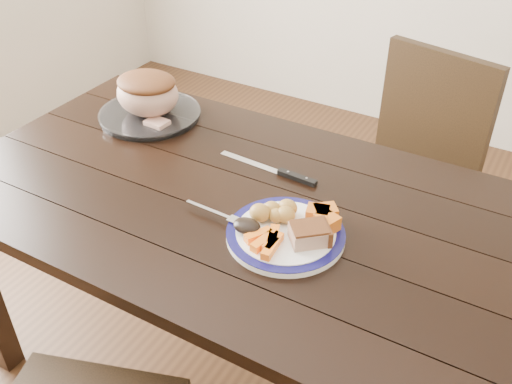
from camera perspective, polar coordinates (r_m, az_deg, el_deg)
The scene contains 15 objects.
ground at distance 2.07m, azimuth -1.71°, elevation -17.34°, with size 4.00×4.00×0.00m, color #472B16.
dining_table at distance 1.60m, azimuth -2.12°, elevation -2.97°, with size 1.61×0.91×0.75m.
chair_far at distance 2.15m, azimuth 15.16°, elevation 2.46°, with size 0.51×0.52×0.93m.
dinner_plate at distance 1.40m, azimuth 2.97°, elevation -4.30°, with size 0.29×0.29×0.02m, color white.
plate_rim at distance 1.39m, azimuth 2.99°, elevation -4.03°, with size 0.29×0.29×0.02m, color #0F0E47.
serving_platter at distance 1.95m, azimuth -10.54°, elevation 7.55°, with size 0.33×0.33×0.02m, color white.
pork_slice at distance 1.35m, azimuth 5.34°, elevation -4.26°, with size 0.09×0.07×0.04m, color tan.
roasted_potatoes at distance 1.42m, azimuth 1.98°, elevation -1.99°, with size 0.11×0.10×0.05m.
carrot_batons at distance 1.35m, azimuth 1.16°, elevation -4.92°, with size 0.09×0.11×0.02m.
pumpkin_wedges at distance 1.41m, azimuth 6.74°, elevation -2.45°, with size 0.10×0.10×0.04m.
dark_mushroom at distance 1.38m, azimuth -0.92°, elevation -3.42°, with size 0.07×0.05×0.03m, color black.
fork at distance 1.45m, azimuth -3.69°, elevation -2.25°, with size 0.18×0.03×0.00m.
roast_joint at distance 1.91m, azimuth -10.79°, elevation 9.58°, with size 0.21×0.18×0.14m, color tan.
cut_slice at distance 1.86m, azimuth -9.86°, elevation 6.80°, with size 0.07×0.06×0.02m, color tan.
carving_knife at distance 1.62m, azimuth 2.91°, elevation 1.86°, with size 0.32×0.04×0.01m.
Camera 1 is at (0.68, -1.05, 1.65)m, focal length 40.00 mm.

